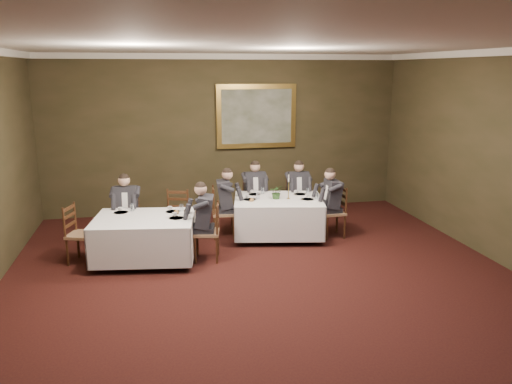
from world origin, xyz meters
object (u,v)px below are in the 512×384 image
object	(u,v)px
chair_main_backright	(297,210)
painting	(256,116)
diner_sec_backleft	(127,218)
chair_main_backleft	(254,210)
table_main	(278,214)
diner_sec_endright	(206,231)
diner_main_endleft	(224,211)
chair_sec_backleft	(128,230)
table_second	(145,236)
diner_main_backleft	(254,200)
diner_main_endright	(333,211)
chair_sec_endright	(207,244)
candlestick	(288,190)
chair_main_endright	(333,222)
diner_main_backright	(297,200)
chair_main_endleft	(223,223)
centerpiece	(277,191)
chair_sec_endleft	(82,246)
chair_sec_backright	(176,229)

from	to	relation	value
chair_main_backright	painting	distance (m)	2.35
diner_sec_backleft	chair_main_backleft	bearing A→B (deg)	-157.41
table_main	diner_sec_endright	xyz separation A→B (m)	(-1.49, -0.92, 0.06)
diner_main_endleft	chair_sec_backleft	size ratio (longest dim) A/B	1.35
table_second	diner_main_backleft	size ratio (longest dim) A/B	1.36
diner_main_endright	chair_sec_endright	bearing A→B (deg)	103.86
candlestick	chair_main_endright	bearing A→B (deg)	-10.40
diner_sec_endright	diner_main_endright	bearing A→B (deg)	-63.68
diner_main_endleft	table_second	bearing A→B (deg)	-51.79
diner_main_backright	candlestick	size ratio (longest dim) A/B	2.78
diner_sec_backleft	candlestick	size ratio (longest dim) A/B	2.78
chair_sec_backleft	candlestick	distance (m)	3.10
diner_main_backleft	diner_main_backright	size ratio (longest dim) A/B	1.00
chair_main_endleft	centerpiece	distance (m)	1.21
diner_main_backleft	chair_main_endright	xyz separation A→B (m)	(1.33, -1.12, -0.23)
chair_main_backleft	table_main	bearing A→B (deg)	106.31
chair_main_backleft	diner_main_endright	distance (m)	1.75
diner_main_backright	painting	size ratio (longest dim) A/B	0.74
chair_sec_backleft	chair_sec_endright	size ratio (longest dim) A/B	1.00
diner_main_endleft	chair_sec_endleft	distance (m)	2.66
diner_main_backright	centerpiece	xyz separation A→B (m)	(-0.64, -0.75, 0.39)
centerpiece	chair_sec_endleft	bearing A→B (deg)	-170.11
diner_main_backright	chair_main_endleft	size ratio (longest dim) A/B	1.35
diner_main_endleft	chair_sec_backleft	distance (m)	1.81
table_main	chair_main_backleft	distance (m)	0.99
chair_main_backleft	diner_sec_endright	world-z (taller)	diner_sec_endright
chair_sec_backleft	painting	xyz separation A→B (m)	(2.83, 1.92, 1.86)
diner_sec_endright	chair_sec_backright	bearing A→B (deg)	36.97
table_second	diner_main_endright	bearing A→B (deg)	9.12
chair_sec_endright	table_second	bearing A→B (deg)	92.18
chair_main_endright	chair_sec_backleft	distance (m)	3.89
table_main	centerpiece	xyz separation A→B (m)	(-0.03, -0.00, 0.46)
diner_main_endright	diner_sec_endright	world-z (taller)	same
diner_sec_backleft	chair_sec_endright	world-z (taller)	diner_sec_backleft
candlestick	painting	distance (m)	2.43
chair_main_endleft	painting	bearing A→B (deg)	155.67
diner_main_backleft	chair_sec_endleft	distance (m)	3.62
chair_sec_backleft	chair_sec_endright	bearing A→B (deg)	147.16
diner_main_backleft	chair_main_backright	size ratio (longest dim) A/B	1.35
table_second	chair_main_backleft	world-z (taller)	chair_main_backleft
diner_main_endleft	painting	size ratio (longest dim) A/B	0.74
diner_main_backleft	table_second	bearing A→B (deg)	36.63
chair_sec_backright	chair_sec_endright	world-z (taller)	same
diner_sec_backleft	chair_sec_endright	distance (m)	1.73
chair_main_backright	table_main	bearing A→B (deg)	54.45
table_second	chair_main_backright	xyz separation A→B (m)	(3.12, 1.53, -0.17)
diner_main_endright	chair_main_backleft	bearing A→B (deg)	47.14
diner_main_backleft	diner_main_endleft	xyz separation A→B (m)	(-0.75, -0.72, 0.00)
table_second	painting	xyz separation A→B (m)	(2.51, 2.82, 1.70)
chair_sec_endleft	table_main	bearing A→B (deg)	118.53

